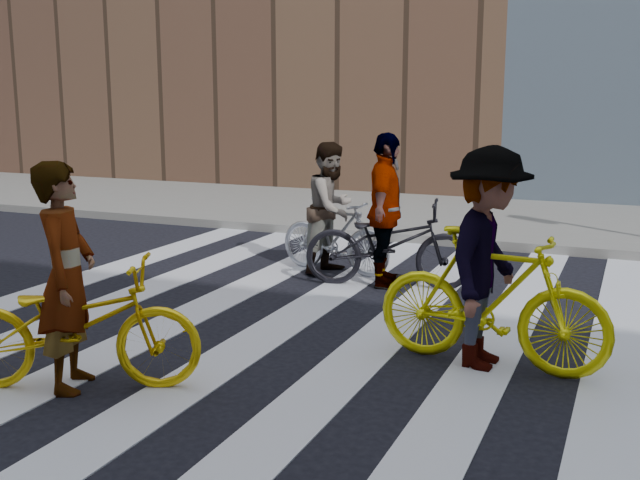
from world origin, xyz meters
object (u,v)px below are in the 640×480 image
Objects in this scene: bike_yellow_right at (492,299)px; bike_yellow_left at (75,325)px; rider_right at (488,259)px; rider_mid at (332,208)px; rider_rear at (385,211)px; bike_dark_rear at (389,244)px; rider_left at (67,277)px; bike_silver_mid at (335,236)px.

bike_yellow_left is at bearing 126.14° from bike_yellow_right.
bike_yellow_right is 1.06× the size of rider_right.
rider_right is (-0.05, -0.00, 0.36)m from bike_yellow_right.
rider_rear is at bearing -105.34° from rider_mid.
bike_yellow_left is 4.68m from rider_mid.
bike_yellow_left is 0.97× the size of bike_dark_rear.
rider_left is 0.97× the size of rider_rear.
rider_left is at bearing 125.73° from bike_yellow_right.
bike_dark_rear reaches higher than bike_yellow_left.
bike_silver_mid is 3.85m from rider_right.
rider_rear reaches higher than rider_left.
bike_yellow_right is 1.07× the size of rider_rear.
rider_right is at bearing -156.45° from bike_dark_rear.
rider_left is (-1.38, -4.20, 0.38)m from bike_dark_rear.
rider_right is (1.67, -2.36, 0.43)m from bike_dark_rear.
rider_right is at bearing 94.99° from bike_yellow_right.
bike_dark_rear is 1.08× the size of rider_right.
rider_right reaches higher than bike_silver_mid.
bike_dark_rear is 1.12m from rider_mid.
rider_left is (-3.09, -1.84, 0.32)m from bike_yellow_right.
bike_yellow_left is 0.40m from rider_left.
bike_yellow_right is 3.90m from rider_mid.
bike_yellow_right is at bearing -125.77° from bike_silver_mid.
rider_right reaches higher than rider_rear.
rider_rear reaches higher than bike_yellow_right.
rider_right is (2.63, -2.82, 0.09)m from rider_mid.
bike_silver_mid is at bearing -78.79° from rider_mid.
bike_yellow_right is at bearing -125.23° from rider_mid.
rider_rear is (1.28, 4.20, 0.43)m from bike_yellow_left.
bike_yellow_left is at bearing 150.79° from bike_dark_rear.
rider_left is at bearing 126.14° from rider_right.
bike_silver_mid is at bearing -29.16° from bike_yellow_left.
bike_dark_rear is at bearing -104.14° from rider_mid.
bike_yellow_left is 4.41m from bike_dark_rear.
rider_left is at bearing -174.51° from bike_silver_mid.
rider_mid reaches higher than bike_silver_mid.
bike_dark_rear reaches higher than bike_silver_mid.
bike_yellow_right is at bearing -83.32° from rider_left.
bike_yellow_right is (2.63, -2.82, 0.11)m from bike_silver_mid.
rider_left is 0.96× the size of rider_right.
bike_yellow_right is 0.36m from rider_right.
bike_yellow_right reaches higher than bike_dark_rear.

